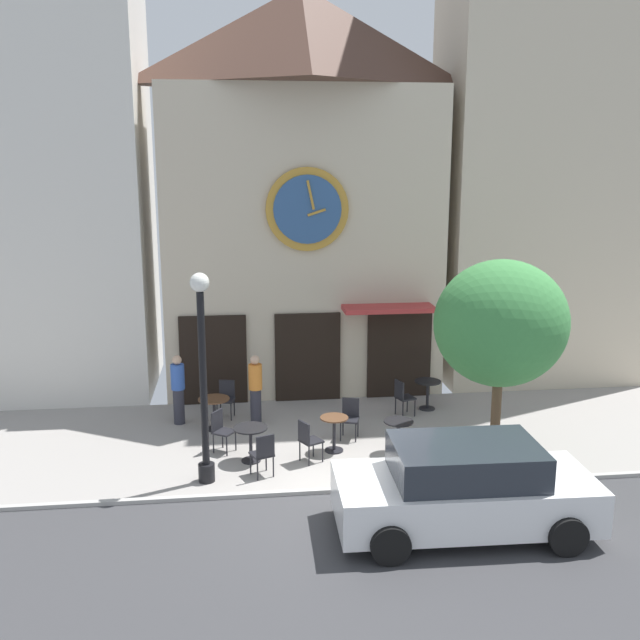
{
  "coord_description": "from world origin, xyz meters",
  "views": [
    {
      "loc": [
        -1.75,
        -12.29,
        6.13
      ],
      "look_at": [
        0.04,
        2.71,
        2.73
      ],
      "focal_mm": 40.21,
      "sensor_mm": 36.0,
      "label": 1
    }
  ],
  "objects_px": {
    "cafe_table_center_left": "(334,429)",
    "cafe_chair_under_awning": "(308,438)",
    "cafe_table_leftmost": "(251,437)",
    "parked_car_white": "(464,488)",
    "cafe_chair_outer": "(350,415)",
    "pedestrian_orange": "(255,389)",
    "street_tree": "(501,324)",
    "cafe_table_rightmost": "(214,407)",
    "cafe_table_near_curb": "(398,432)",
    "cafe_chair_curbside": "(263,452)",
    "pedestrian_blue": "(178,389)",
    "cafe_table_center": "(428,390)",
    "cafe_chair_near_lamp": "(226,396)",
    "cafe_chair_right_end": "(221,428)",
    "cafe_chair_near_tree": "(403,395)",
    "street_lamp": "(203,379)"
  },
  "relations": [
    {
      "from": "cafe_table_near_curb",
      "to": "parked_car_white",
      "type": "bearing_deg",
      "value": -83.83
    },
    {
      "from": "pedestrian_orange",
      "to": "pedestrian_blue",
      "type": "bearing_deg",
      "value": 173.31
    },
    {
      "from": "cafe_chair_right_end",
      "to": "cafe_chair_curbside",
      "type": "xyz_separation_m",
      "value": [
        0.85,
        -1.4,
        0.0
      ]
    },
    {
      "from": "cafe_table_near_curb",
      "to": "parked_car_white",
      "type": "xyz_separation_m",
      "value": [
        0.36,
        -3.31,
        0.27
      ]
    },
    {
      "from": "cafe_chair_outer",
      "to": "cafe_chair_near_lamp",
      "type": "bearing_deg",
      "value": 148.91
    },
    {
      "from": "cafe_table_rightmost",
      "to": "pedestrian_blue",
      "type": "xyz_separation_m",
      "value": [
        -0.84,
        0.5,
        0.32
      ]
    },
    {
      "from": "cafe_chair_curbside",
      "to": "pedestrian_blue",
      "type": "relative_size",
      "value": 0.54
    },
    {
      "from": "cafe_chair_near_tree",
      "to": "street_tree",
      "type": "bearing_deg",
      "value": -66.74
    },
    {
      "from": "cafe_chair_near_lamp",
      "to": "pedestrian_blue",
      "type": "distance_m",
      "value": 1.2
    },
    {
      "from": "cafe_chair_right_end",
      "to": "cafe_chair_near_lamp",
      "type": "xyz_separation_m",
      "value": [
        0.09,
        2.11,
        0.0
      ]
    },
    {
      "from": "street_lamp",
      "to": "cafe_table_center",
      "type": "bearing_deg",
      "value": 33.28
    },
    {
      "from": "pedestrian_blue",
      "to": "cafe_chair_near_lamp",
      "type": "bearing_deg",
      "value": 15.89
    },
    {
      "from": "cafe_table_leftmost",
      "to": "cafe_chair_under_awning",
      "type": "xyz_separation_m",
      "value": [
        1.17,
        -0.2,
        0.0
      ]
    },
    {
      "from": "cafe_chair_near_lamp",
      "to": "pedestrian_orange",
      "type": "bearing_deg",
      "value": -37.14
    },
    {
      "from": "cafe_table_rightmost",
      "to": "cafe_chair_under_awning",
      "type": "xyz_separation_m",
      "value": [
        1.96,
        -2.09,
        -0.01
      ]
    },
    {
      "from": "cafe_table_rightmost",
      "to": "cafe_table_near_curb",
      "type": "xyz_separation_m",
      "value": [
        3.92,
        -1.85,
        -0.06
      ]
    },
    {
      "from": "cafe_chair_outer",
      "to": "cafe_chair_curbside",
      "type": "xyz_separation_m",
      "value": [
        -2.01,
        -1.83,
        0.0
      ]
    },
    {
      "from": "cafe_table_center_left",
      "to": "cafe_table_center",
      "type": "relative_size",
      "value": 1.04
    },
    {
      "from": "pedestrian_blue",
      "to": "pedestrian_orange",
      "type": "xyz_separation_m",
      "value": [
        1.81,
        -0.21,
        0.0
      ]
    },
    {
      "from": "cafe_chair_right_end",
      "to": "parked_car_white",
      "type": "relative_size",
      "value": 0.21
    },
    {
      "from": "cafe_table_near_curb",
      "to": "cafe_chair_under_awning",
      "type": "bearing_deg",
      "value": -172.94
    },
    {
      "from": "cafe_table_rightmost",
      "to": "cafe_table_center",
      "type": "distance_m",
      "value": 5.32
    },
    {
      "from": "cafe_chair_near_lamp",
      "to": "cafe_chair_under_awning",
      "type": "distance_m",
      "value": 3.36
    },
    {
      "from": "cafe_table_leftmost",
      "to": "parked_car_white",
      "type": "relative_size",
      "value": 0.17
    },
    {
      "from": "cafe_chair_near_tree",
      "to": "pedestrian_blue",
      "type": "relative_size",
      "value": 0.54
    },
    {
      "from": "cafe_table_center_left",
      "to": "cafe_chair_under_awning",
      "type": "distance_m",
      "value": 0.81
    },
    {
      "from": "cafe_chair_outer",
      "to": "cafe_table_rightmost",
      "type": "bearing_deg",
      "value": 164.32
    },
    {
      "from": "parked_car_white",
      "to": "cafe_table_rightmost",
      "type": "bearing_deg",
      "value": 129.65
    },
    {
      "from": "street_tree",
      "to": "cafe_table_center_left",
      "type": "xyz_separation_m",
      "value": [
        -3.2,
        0.96,
        -2.44
      ]
    },
    {
      "from": "street_tree",
      "to": "parked_car_white",
      "type": "bearing_deg",
      "value": -119.71
    },
    {
      "from": "cafe_table_rightmost",
      "to": "cafe_chair_under_awning",
      "type": "bearing_deg",
      "value": -46.83
    },
    {
      "from": "cafe_table_center",
      "to": "cafe_chair_near_tree",
      "type": "relative_size",
      "value": 0.82
    },
    {
      "from": "cafe_table_rightmost",
      "to": "pedestrian_blue",
      "type": "distance_m",
      "value": 1.03
    },
    {
      "from": "cafe_chair_curbside",
      "to": "pedestrian_blue",
      "type": "bearing_deg",
      "value": 120.3
    },
    {
      "from": "cafe_table_leftmost",
      "to": "cafe_chair_under_awning",
      "type": "distance_m",
      "value": 1.18
    },
    {
      "from": "cafe_chair_right_end",
      "to": "cafe_chair_near_lamp",
      "type": "height_order",
      "value": "same"
    },
    {
      "from": "cafe_table_center_left",
      "to": "cafe_chair_right_end",
      "type": "bearing_deg",
      "value": 173.33
    },
    {
      "from": "cafe_chair_right_end",
      "to": "cafe_chair_curbside",
      "type": "relative_size",
      "value": 1.0
    },
    {
      "from": "street_lamp",
      "to": "cafe_table_center",
      "type": "distance_m",
      "value": 6.59
    },
    {
      "from": "street_lamp",
      "to": "pedestrian_blue",
      "type": "bearing_deg",
      "value": 103.07
    },
    {
      "from": "cafe_table_near_curb",
      "to": "cafe_chair_curbside",
      "type": "distance_m",
      "value": 3.01
    },
    {
      "from": "cafe_table_center",
      "to": "pedestrian_orange",
      "type": "bearing_deg",
      "value": -173.57
    },
    {
      "from": "cafe_table_near_curb",
      "to": "pedestrian_blue",
      "type": "distance_m",
      "value": 5.32
    },
    {
      "from": "cafe_table_near_curb",
      "to": "cafe_chair_under_awning",
      "type": "relative_size",
      "value": 0.81
    },
    {
      "from": "street_lamp",
      "to": "cafe_table_near_curb",
      "type": "height_order",
      "value": "street_lamp"
    },
    {
      "from": "street_lamp",
      "to": "street_tree",
      "type": "relative_size",
      "value": 0.97
    },
    {
      "from": "cafe_chair_near_lamp",
      "to": "street_lamp",
      "type": "bearing_deg",
      "value": -95.74
    },
    {
      "from": "cafe_table_leftmost",
      "to": "cafe_chair_curbside",
      "type": "height_order",
      "value": "cafe_chair_curbside"
    },
    {
      "from": "cafe_chair_outer",
      "to": "pedestrian_orange",
      "type": "distance_m",
      "value": 2.39
    },
    {
      "from": "cafe_table_leftmost",
      "to": "cafe_table_center_left",
      "type": "relative_size",
      "value": 0.97
    }
  ]
}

